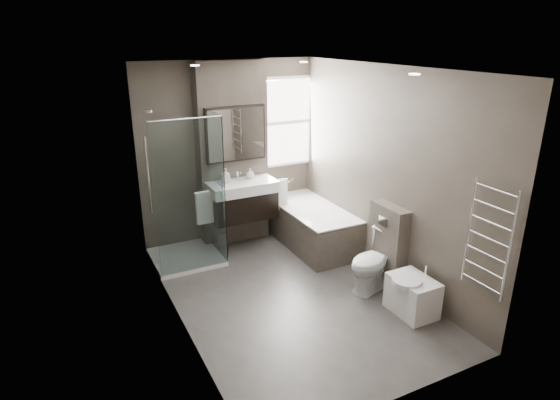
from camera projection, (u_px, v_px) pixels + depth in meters
room at (291, 191)px, 5.13m from camera, size 2.70×3.90×2.70m
vanity_pier at (232, 155)px, 6.62m from camera, size 1.00×0.25×2.60m
vanity at (243, 200)px, 6.52m from camera, size 0.95×0.47×0.66m
mirror_cabinet at (236, 134)px, 6.37m from camera, size 0.86×0.08×0.76m
towel_left at (205, 208)px, 6.27m from camera, size 0.24×0.06×0.44m
towel_right at (279, 195)px, 6.74m from camera, size 0.24×0.06×0.44m
shower_enclosure at (193, 227)px, 6.22m from camera, size 0.90×0.90×2.00m
bathtub at (311, 224)px, 6.78m from camera, size 0.75×1.60×0.57m
window at (285, 122)px, 6.96m from camera, size 0.98×0.06×1.33m
toilet at (374, 261)px, 5.59m from camera, size 0.80×0.60×0.72m
cistern_box at (387, 244)px, 5.70m from camera, size 0.19×0.55×1.00m
bidet at (412, 295)px, 5.13m from camera, size 0.45×0.52×0.54m
towel_radiator at (489, 239)px, 4.38m from camera, size 0.03×0.49×1.10m
soap_bottle_a at (226, 176)px, 6.35m from camera, size 0.09×0.09×0.20m
soap_bottle_b at (250, 173)px, 6.55m from camera, size 0.11×0.11×0.15m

